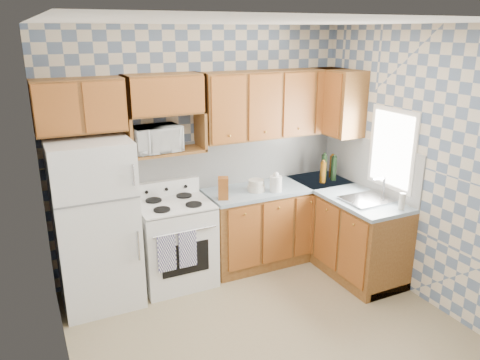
{
  "coord_description": "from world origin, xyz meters",
  "views": [
    {
      "loc": [
        -1.84,
        -3.15,
        2.64
      ],
      "look_at": [
        0.05,
        0.75,
        1.25
      ],
      "focal_mm": 35.0,
      "sensor_mm": 36.0,
      "label": 1
    }
  ],
  "objects_px": {
    "stove_body": "(175,244)",
    "electric_kettle": "(276,184)",
    "refrigerator": "(95,224)",
    "microwave": "(156,139)"
  },
  "relations": [
    {
      "from": "stove_body",
      "to": "electric_kettle",
      "type": "xyz_separation_m",
      "value": [
        1.15,
        -0.14,
        0.56
      ]
    },
    {
      "from": "stove_body",
      "to": "electric_kettle",
      "type": "height_order",
      "value": "electric_kettle"
    },
    {
      "from": "electric_kettle",
      "to": "refrigerator",
      "type": "bearing_deg",
      "value": 176.52
    },
    {
      "from": "refrigerator",
      "to": "microwave",
      "type": "height_order",
      "value": "microwave"
    },
    {
      "from": "microwave",
      "to": "electric_kettle",
      "type": "relative_size",
      "value": 2.77
    },
    {
      "from": "refrigerator",
      "to": "electric_kettle",
      "type": "xyz_separation_m",
      "value": [
        1.95,
        -0.12,
        0.17
      ]
    },
    {
      "from": "refrigerator",
      "to": "microwave",
      "type": "relative_size",
      "value": 3.48
    },
    {
      "from": "refrigerator",
      "to": "stove_body",
      "type": "bearing_deg",
      "value": 1.78
    },
    {
      "from": "refrigerator",
      "to": "electric_kettle",
      "type": "distance_m",
      "value": 1.97
    },
    {
      "from": "refrigerator",
      "to": "electric_kettle",
      "type": "height_order",
      "value": "refrigerator"
    }
  ]
}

